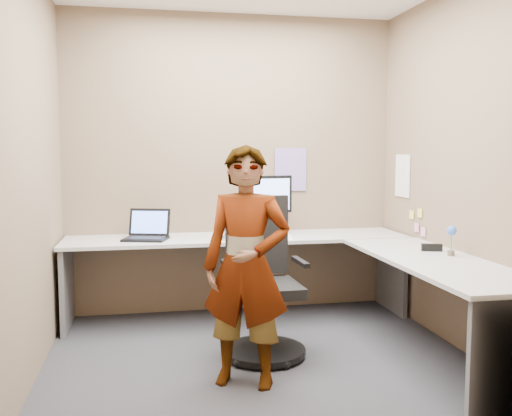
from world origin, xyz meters
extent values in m
plane|color=#28282D|center=(0.00, 0.00, 0.00)|extent=(3.00, 3.00, 0.00)
plane|color=brown|center=(0.00, 1.30, 1.35)|extent=(3.00, 0.00, 3.00)
plane|color=brown|center=(1.50, 0.00, 1.35)|extent=(0.00, 2.70, 2.70)
plane|color=brown|center=(-1.50, 0.00, 1.35)|extent=(0.00, 2.70, 2.70)
cube|color=#ABABAB|center=(0.00, 0.98, 0.71)|extent=(2.96, 0.65, 0.03)
cube|color=#ABABAB|center=(1.18, -0.32, 0.71)|extent=(0.65, 1.91, 0.03)
cube|color=#59595B|center=(-1.44, 0.98, 0.35)|extent=(0.04, 0.60, 0.70)
cube|color=#59595B|center=(1.44, 0.98, 0.35)|extent=(0.04, 0.60, 0.70)
cube|color=#B41312|center=(0.25, 0.95, 0.76)|extent=(0.35, 0.29, 0.06)
cube|color=black|center=(0.25, 0.95, 0.80)|extent=(0.23, 0.19, 0.02)
cube|color=black|center=(0.25, 0.97, 0.87)|extent=(0.06, 0.05, 0.12)
cube|color=black|center=(0.25, 0.97, 1.09)|extent=(0.49, 0.15, 0.33)
cube|color=#82A1E1|center=(0.25, 0.95, 1.09)|extent=(0.43, 0.10, 0.28)
cube|color=black|center=(-0.79, 0.92, 0.74)|extent=(0.41, 0.35, 0.02)
cube|color=black|center=(-0.75, 1.04, 0.87)|extent=(0.36, 0.17, 0.23)
cube|color=#4E7BF7|center=(-0.75, 1.04, 0.87)|extent=(0.31, 0.14, 0.19)
cube|color=#B7B7BC|center=(-0.12, 0.79, 0.75)|extent=(0.12, 0.08, 0.04)
sphere|color=#B0200B|center=(-0.12, 0.78, 0.78)|extent=(0.04, 0.04, 0.04)
cone|color=white|center=(0.39, 0.75, 0.76)|extent=(0.10, 0.10, 0.06)
cube|color=black|center=(1.30, -0.02, 0.76)|extent=(0.16, 0.08, 0.05)
cylinder|color=brown|center=(1.34, -0.22, 0.75)|extent=(0.05, 0.05, 0.04)
cylinder|color=#338C3F|center=(1.34, -0.22, 0.84)|extent=(0.01, 0.01, 0.14)
sphere|color=blue|center=(1.34, -0.22, 0.91)|extent=(0.07, 0.07, 0.07)
cube|color=#846BB7|center=(0.55, 1.29, 1.30)|extent=(0.30, 0.01, 0.40)
cube|color=white|center=(1.49, 0.90, 1.25)|extent=(0.01, 0.28, 0.38)
cube|color=#F2E059|center=(1.49, 0.55, 0.95)|extent=(0.01, 0.07, 0.07)
cube|color=pink|center=(1.49, 0.60, 0.82)|extent=(0.01, 0.07, 0.07)
cube|color=pink|center=(1.49, 0.48, 0.80)|extent=(0.01, 0.07, 0.07)
cube|color=#F2E059|center=(1.49, 0.70, 0.92)|extent=(0.01, 0.07, 0.07)
cylinder|color=black|center=(0.04, 0.00, 0.04)|extent=(0.60, 0.60, 0.04)
cylinder|color=black|center=(0.04, 0.00, 0.28)|extent=(0.06, 0.06, 0.43)
cube|color=black|center=(0.04, 0.00, 0.50)|extent=(0.51, 0.51, 0.07)
cube|color=black|center=(0.03, 0.23, 0.85)|extent=(0.47, 0.07, 0.58)
cube|color=black|center=(-0.23, -0.01, 0.68)|extent=(0.05, 0.32, 0.03)
cube|color=black|center=(0.30, 0.01, 0.68)|extent=(0.05, 0.32, 0.03)
imported|color=#999399|center=(-0.17, -0.44, 0.75)|extent=(0.65, 0.55, 1.51)
camera|label=1|loc=(-0.77, -3.88, 1.47)|focal=40.00mm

